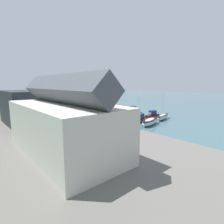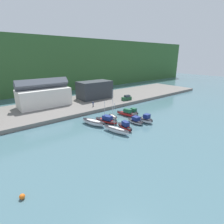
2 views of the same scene
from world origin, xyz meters
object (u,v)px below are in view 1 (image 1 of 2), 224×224
(moored_boat_0, at_px, (150,122))
(person_on_quay, at_px, (88,118))
(moored_boat_6, at_px, (152,115))
(parked_car_0, at_px, (60,110))
(moored_boat_3, at_px, (115,115))
(moored_boat_5, at_px, (163,117))
(moored_boat_7, at_px, (135,114))
(moored_boat_2, at_px, (126,118))
(moored_boat_4, at_px, (107,114))
(moored_boat_8, at_px, (133,111))
(moored_boat_1, at_px, (139,119))

(moored_boat_0, bearing_deg, person_on_quay, 40.30)
(moored_boat_6, xyz_separation_m, parked_car_0, (19.78, 20.17, 1.31))
(moored_boat_3, bearing_deg, moored_boat_5, -158.07)
(moored_boat_7, height_order, person_on_quay, person_on_quay)
(moored_boat_0, relative_size, moored_boat_2, 0.88)
(moored_boat_0, relative_size, moored_boat_4, 1.57)
(moored_boat_4, relative_size, parked_car_0, 1.21)
(person_on_quay, bearing_deg, moored_boat_0, -122.94)
(moored_boat_2, relative_size, person_on_quay, 4.40)
(moored_boat_0, height_order, moored_boat_8, moored_boat_8)
(moored_boat_8, relative_size, parked_car_0, 1.07)
(moored_boat_0, xyz_separation_m, moored_boat_6, (5.13, -7.91, -0.05))
(moored_boat_7, relative_size, person_on_quay, 2.78)
(moored_boat_5, distance_m, person_on_quay, 22.13)
(moored_boat_0, height_order, moored_boat_2, moored_boat_2)
(moored_boat_1, distance_m, moored_boat_8, 11.88)
(moored_boat_0, xyz_separation_m, moored_boat_5, (1.61, -8.29, -0.03))
(moored_boat_2, relative_size, moored_boat_5, 1.15)
(moored_boat_6, height_order, parked_car_0, parked_car_0)
(moored_boat_5, height_order, parked_car_0, moored_boat_5)
(moored_boat_3, xyz_separation_m, moored_boat_8, (0.23, -8.17, 0.10))
(moored_boat_1, xyz_separation_m, moored_boat_5, (-2.61, -7.51, 0.05))
(moored_boat_1, distance_m, moored_boat_5, 7.95)
(moored_boat_2, height_order, moored_boat_7, moored_boat_2)
(moored_boat_2, xyz_separation_m, moored_boat_5, (-6.21, -8.91, 0.19))
(moored_boat_6, bearing_deg, moored_boat_4, 43.42)
(moored_boat_2, bearing_deg, moored_boat_5, -115.66)
(moored_boat_0, bearing_deg, moored_boat_1, -27.17)
(moored_boat_5, xyz_separation_m, moored_boat_6, (3.52, 0.38, -0.02))
(moored_boat_0, xyz_separation_m, moored_boat_8, (13.38, -8.32, 0.13))
(parked_car_0, bearing_deg, person_on_quay, 94.32)
(moored_boat_0, distance_m, person_on_quay, 15.27)
(moored_boat_7, height_order, parked_car_0, parked_car_0)
(moored_boat_3, distance_m, moored_boat_8, 8.17)
(moored_boat_2, bearing_deg, moored_boat_6, -98.32)
(moored_boat_3, bearing_deg, moored_boat_2, 158.43)
(moored_boat_2, xyz_separation_m, person_on_quay, (0.45, 12.14, 1.66))
(moored_boat_3, height_order, person_on_quay, person_on_quay)
(moored_boat_3, xyz_separation_m, person_on_quay, (-4.88, 12.92, 1.41))
(moored_boat_1, height_order, moored_boat_5, moored_boat_5)
(moored_boat_0, xyz_separation_m, moored_boat_4, (16.53, 0.12, -0.14))
(moored_boat_3, distance_m, person_on_quay, 13.88)
(moored_boat_7, bearing_deg, parked_car_0, 53.54)
(moored_boat_5, height_order, moored_boat_8, moored_boat_5)
(moored_boat_7, bearing_deg, moored_boat_6, -165.80)
(person_on_quay, bearing_deg, moored_boat_1, -106.68)
(moored_boat_8, xyz_separation_m, parked_car_0, (11.52, 20.58, 1.13))
(moored_boat_0, height_order, moored_boat_4, moored_boat_4)
(moored_boat_8, bearing_deg, person_on_quay, 98.00)
(moored_boat_1, distance_m, parked_car_0, 24.49)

